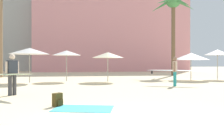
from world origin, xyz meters
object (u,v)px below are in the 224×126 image
object	(u,v)px
cafe_umbrella_4	(30,51)
person_mid_left	(11,73)
cafe_umbrella_1	(191,56)
cafe_umbrella_2	(108,55)
cafe_umbrella_5	(217,52)
person_near_left	(174,70)
palm_tree_far_left	(173,8)
cafe_umbrella_0	(67,53)
beach_towel	(83,108)
backpack	(58,100)

from	to	relation	value
cafe_umbrella_4	person_mid_left	world-z (taller)	cafe_umbrella_4
cafe_umbrella_1	person_mid_left	world-z (taller)	cafe_umbrella_1
cafe_umbrella_2	cafe_umbrella_5	world-z (taller)	cafe_umbrella_5
cafe_umbrella_2	person_near_left	size ratio (longest dim) A/B	0.77
palm_tree_far_left	cafe_umbrella_0	bearing A→B (deg)	-150.87
cafe_umbrella_0	beach_towel	world-z (taller)	cafe_umbrella_0
cafe_umbrella_2	cafe_umbrella_5	size ratio (longest dim) A/B	0.95
cafe_umbrella_4	cafe_umbrella_5	world-z (taller)	cafe_umbrella_5
backpack	cafe_umbrella_2	bearing A→B (deg)	114.72
beach_towel	person_mid_left	world-z (taller)	person_mid_left
cafe_umbrella_0	person_near_left	distance (m)	7.81
cafe_umbrella_0	cafe_umbrella_1	size ratio (longest dim) A/B	0.81
cafe_umbrella_5	backpack	xyz separation A→B (m)	(-11.88, -10.04, -2.00)
beach_towel	person_mid_left	xyz separation A→B (m)	(-2.92, 3.14, 0.92)
cafe_umbrella_4	beach_towel	size ratio (longest dim) A/B	1.54
cafe_umbrella_1	person_mid_left	bearing A→B (deg)	-148.91
cafe_umbrella_0	cafe_umbrella_1	bearing A→B (deg)	-1.59
cafe_umbrella_4	backpack	distance (m)	9.48
beach_towel	backpack	size ratio (longest dim) A/B	4.16
cafe_umbrella_4	person_near_left	bearing A→B (deg)	-20.45
person_near_left	cafe_umbrella_1	bearing A→B (deg)	82.31
cafe_umbrella_0	person_near_left	bearing A→B (deg)	-33.12
cafe_umbrella_2	cafe_umbrella_5	distance (m)	9.20
cafe_umbrella_2	cafe_umbrella_5	bearing A→B (deg)	6.20
person_mid_left	backpack	bearing A→B (deg)	-5.29
cafe_umbrella_0	cafe_umbrella_2	world-z (taller)	cafe_umbrella_0
palm_tree_far_left	person_mid_left	world-z (taller)	palm_tree_far_left
palm_tree_far_left	cafe_umbrella_1	world-z (taller)	palm_tree_far_left
cafe_umbrella_4	person_mid_left	distance (m)	6.40
cafe_umbrella_5	person_mid_left	bearing A→B (deg)	-152.11
palm_tree_far_left	backpack	bearing A→B (deg)	-123.66
cafe_umbrella_1	cafe_umbrella_2	bearing A→B (deg)	-175.78
cafe_umbrella_0	beach_towel	bearing A→B (deg)	-84.32
cafe_umbrella_1	palm_tree_far_left	bearing A→B (deg)	79.33
cafe_umbrella_1	person_near_left	xyz separation A→B (m)	(-3.07, -3.96, -0.92)
cafe_umbrella_0	backpack	xyz separation A→B (m)	(0.22, -9.80, -1.87)
cafe_umbrella_2	palm_tree_far_left	bearing A→B (deg)	40.90
cafe_umbrella_4	backpack	size ratio (longest dim) A/B	6.39
beach_towel	person_near_left	world-z (taller)	person_near_left
cafe_umbrella_1	person_near_left	bearing A→B (deg)	-127.86
cafe_umbrella_4	cafe_umbrella_0	bearing A→B (deg)	20.47
backpack	cafe_umbrella_4	bearing A→B (deg)	148.11
palm_tree_far_left	person_near_left	size ratio (longest dim) A/B	2.89
cafe_umbrella_2	backpack	bearing A→B (deg)	-106.84
palm_tree_far_left	person_near_left	world-z (taller)	palm_tree_far_left
cafe_umbrella_0	cafe_umbrella_2	size ratio (longest dim) A/B	0.98
cafe_umbrella_2	beach_towel	distance (m)	9.94
backpack	person_mid_left	distance (m)	3.46
cafe_umbrella_1	cafe_umbrella_2	world-z (taller)	same
cafe_umbrella_0	cafe_umbrella_5	distance (m)	12.10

